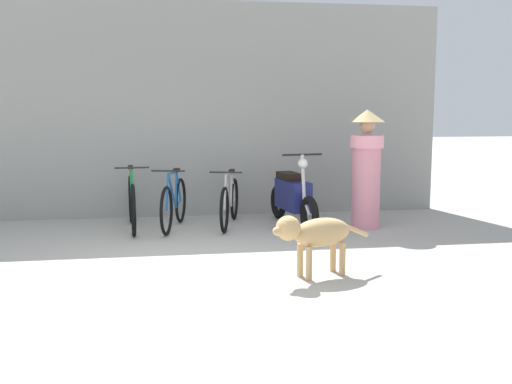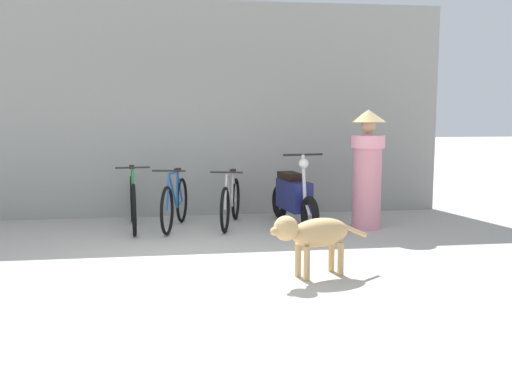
{
  "view_description": "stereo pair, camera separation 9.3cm",
  "coord_description": "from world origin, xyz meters",
  "px_view_note": "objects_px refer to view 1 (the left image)",
  "views": [
    {
      "loc": [
        -0.26,
        -6.12,
        1.68
      ],
      "look_at": [
        0.95,
        1.31,
        0.65
      ],
      "focal_mm": 42.0,
      "sensor_mm": 36.0,
      "label": 1
    },
    {
      "loc": [
        -0.17,
        -6.14,
        1.68
      ],
      "look_at": [
        0.95,
        1.31,
        0.65
      ],
      "focal_mm": 42.0,
      "sensor_mm": 36.0,
      "label": 2
    }
  ],
  "objects_px": {
    "bicycle_1": "(174,204)",
    "motorcycle": "(293,197)",
    "person_in_robes": "(366,166)",
    "stray_dog": "(315,233)",
    "bicycle_0": "(132,203)",
    "bicycle_2": "(230,202)"
  },
  "relations": [
    {
      "from": "bicycle_2",
      "to": "bicycle_1",
      "type": "bearing_deg",
      "value": -69.65
    },
    {
      "from": "motorcycle",
      "to": "stray_dog",
      "type": "relative_size",
      "value": 1.6
    },
    {
      "from": "bicycle_1",
      "to": "person_in_robes",
      "type": "height_order",
      "value": "person_in_robes"
    },
    {
      "from": "motorcycle",
      "to": "person_in_robes",
      "type": "distance_m",
      "value": 1.14
    },
    {
      "from": "bicycle_2",
      "to": "motorcycle",
      "type": "distance_m",
      "value": 0.93
    },
    {
      "from": "bicycle_1",
      "to": "bicycle_2",
      "type": "bearing_deg",
      "value": 108.96
    },
    {
      "from": "bicycle_0",
      "to": "stray_dog",
      "type": "bearing_deg",
      "value": 29.97
    },
    {
      "from": "person_in_robes",
      "to": "bicycle_2",
      "type": "bearing_deg",
      "value": -14.51
    },
    {
      "from": "motorcycle",
      "to": "bicycle_2",
      "type": "bearing_deg",
      "value": -107.84
    },
    {
      "from": "bicycle_1",
      "to": "motorcycle",
      "type": "bearing_deg",
      "value": 100.81
    },
    {
      "from": "bicycle_1",
      "to": "bicycle_0",
      "type": "bearing_deg",
      "value": -82.08
    },
    {
      "from": "bicycle_0",
      "to": "bicycle_2",
      "type": "height_order",
      "value": "bicycle_0"
    },
    {
      "from": "bicycle_1",
      "to": "person_in_robes",
      "type": "distance_m",
      "value": 2.8
    },
    {
      "from": "bicycle_0",
      "to": "stray_dog",
      "type": "height_order",
      "value": "bicycle_0"
    },
    {
      "from": "bicycle_1",
      "to": "bicycle_2",
      "type": "height_order",
      "value": "bicycle_1"
    },
    {
      "from": "bicycle_0",
      "to": "person_in_robes",
      "type": "bearing_deg",
      "value": 78.06
    },
    {
      "from": "motorcycle",
      "to": "stray_dog",
      "type": "height_order",
      "value": "motorcycle"
    },
    {
      "from": "bicycle_1",
      "to": "stray_dog",
      "type": "height_order",
      "value": "bicycle_1"
    },
    {
      "from": "bicycle_1",
      "to": "stray_dog",
      "type": "distance_m",
      "value": 3.08
    },
    {
      "from": "bicycle_1",
      "to": "motorcycle",
      "type": "distance_m",
      "value": 1.72
    },
    {
      "from": "bicycle_2",
      "to": "stray_dog",
      "type": "xyz_separation_m",
      "value": [
        0.53,
        -2.85,
        0.1
      ]
    },
    {
      "from": "bicycle_0",
      "to": "bicycle_1",
      "type": "height_order",
      "value": "bicycle_0"
    }
  ]
}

